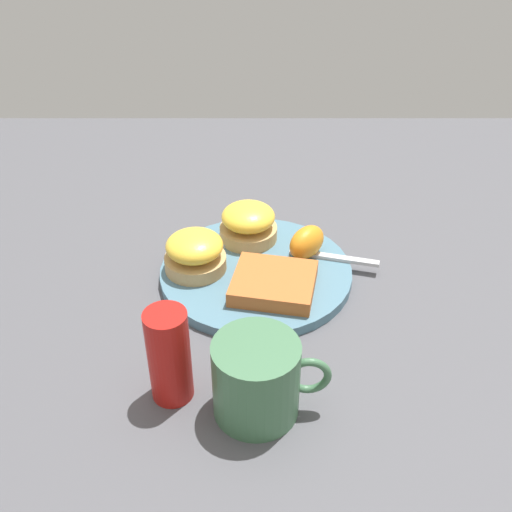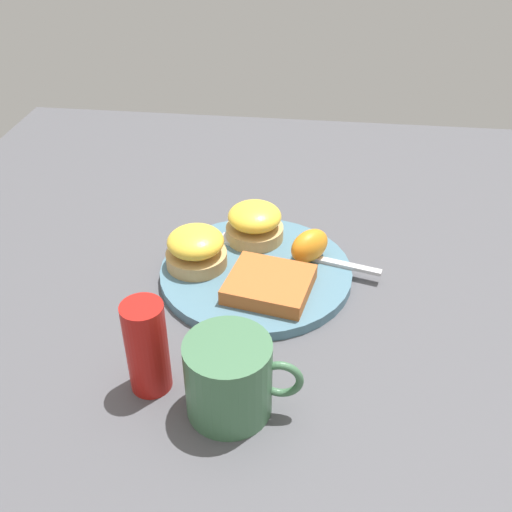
# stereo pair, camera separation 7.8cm
# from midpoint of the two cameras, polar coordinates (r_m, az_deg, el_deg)

# --- Properties ---
(ground_plane) EXTENTS (1.10, 1.10, 0.00)m
(ground_plane) POSITION_cam_midpoint_polar(r_m,az_deg,el_deg) (0.80, -2.79, -2.09)
(ground_plane) COLOR #4C4C51
(plate) EXTENTS (0.25, 0.25, 0.01)m
(plate) POSITION_cam_midpoint_polar(r_m,az_deg,el_deg) (0.80, -2.80, -1.69)
(plate) COLOR slate
(plate) RESTS_ON ground_plane
(sandwich_benedict_left) EXTENTS (0.08, 0.08, 0.05)m
(sandwich_benedict_left) POSITION_cam_midpoint_polar(r_m,az_deg,el_deg) (0.84, -3.41, 3.06)
(sandwich_benedict_left) COLOR tan
(sandwich_benedict_left) RESTS_ON plate
(sandwich_benedict_right) EXTENTS (0.08, 0.08, 0.05)m
(sandwich_benedict_right) POSITION_cam_midpoint_polar(r_m,az_deg,el_deg) (0.79, -8.69, 0.22)
(sandwich_benedict_right) COLOR tan
(sandwich_benedict_right) RESTS_ON plate
(hashbrown_patty) EXTENTS (0.12, 0.11, 0.02)m
(hashbrown_patty) POSITION_cam_midpoint_polar(r_m,az_deg,el_deg) (0.75, -1.27, -2.70)
(hashbrown_patty) COLOR #BB602B
(hashbrown_patty) RESTS_ON plate
(orange_wedge) EXTENTS (0.07, 0.07, 0.04)m
(orange_wedge) POSITION_cam_midpoint_polar(r_m,az_deg,el_deg) (0.80, 2.10, 1.23)
(orange_wedge) COLOR orange
(orange_wedge) RESTS_ON plate
(fork) EXTENTS (0.23, 0.07, 0.00)m
(fork) POSITION_cam_midpoint_polar(r_m,az_deg,el_deg) (0.82, -0.10, 0.47)
(fork) COLOR silver
(fork) RESTS_ON plate
(cup) EXTENTS (0.12, 0.09, 0.09)m
(cup) POSITION_cam_midpoint_polar(r_m,az_deg,el_deg) (0.60, -3.48, -11.77)
(cup) COLOR #42704C
(cup) RESTS_ON ground_plane
(condiment_bottle) EXTENTS (0.04, 0.04, 0.11)m
(condiment_bottle) POSITION_cam_midpoint_polar(r_m,az_deg,el_deg) (0.62, -11.90, -9.43)
(condiment_bottle) COLOR #B21914
(condiment_bottle) RESTS_ON ground_plane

